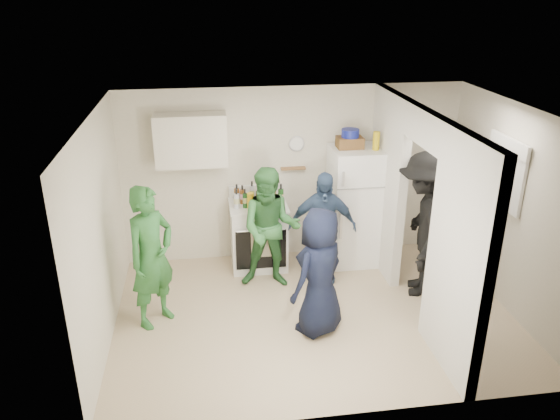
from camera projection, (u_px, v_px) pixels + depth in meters
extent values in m
plane|color=tan|center=(314.00, 314.00, 6.71)|extent=(4.80, 4.80, 0.00)
plane|color=silver|center=(293.00, 174.00, 7.79)|extent=(4.80, 0.00, 4.80)
plane|color=silver|center=(357.00, 301.00, 4.68)|extent=(4.80, 0.00, 4.80)
plane|color=silver|center=(100.00, 234.00, 5.92)|extent=(0.00, 3.40, 3.40)
plane|color=silver|center=(513.00, 210.00, 6.55)|extent=(0.00, 3.40, 3.40)
plane|color=white|center=(320.00, 113.00, 5.75)|extent=(4.80, 4.80, 0.00)
cube|color=silver|center=(387.00, 184.00, 7.40)|extent=(0.12, 1.20, 2.50)
cube|color=silver|center=(459.00, 259.00, 5.39)|extent=(0.12, 1.20, 2.50)
cube|color=silver|center=(426.00, 128.00, 5.99)|extent=(0.12, 1.00, 0.40)
cube|color=white|center=(258.00, 235.00, 7.71)|extent=(0.79, 0.66, 0.95)
cube|color=silver|center=(191.00, 140.00, 7.21)|extent=(0.95, 0.34, 0.70)
cube|color=white|center=(354.00, 206.00, 7.72)|extent=(0.70, 0.68, 1.70)
cube|color=brown|center=(350.00, 142.00, 7.40)|extent=(0.35, 0.25, 0.15)
cylinder|color=navy|center=(350.00, 133.00, 7.35)|extent=(0.24, 0.24, 0.11)
cylinder|color=yellow|center=(376.00, 141.00, 7.28)|extent=(0.09, 0.09, 0.25)
cylinder|color=white|center=(297.00, 144.00, 7.60)|extent=(0.22, 0.02, 0.22)
cube|color=olive|center=(293.00, 168.00, 7.70)|extent=(0.35, 0.08, 0.03)
cube|color=black|center=(508.00, 173.00, 6.57)|extent=(0.03, 0.70, 0.80)
cube|color=white|center=(506.00, 173.00, 6.57)|extent=(0.04, 0.76, 0.86)
cube|color=white|center=(509.00, 145.00, 6.43)|extent=(0.04, 0.82, 0.18)
cylinder|color=gold|center=(251.00, 202.00, 7.26)|extent=(0.09, 0.09, 0.25)
cylinder|color=red|center=(276.00, 205.00, 7.35)|extent=(0.09, 0.09, 0.12)
imported|color=#317C3D|center=(152.00, 257.00, 6.26)|extent=(0.74, 0.74, 1.72)
imported|color=#337641|center=(271.00, 229.00, 7.08)|extent=(0.90, 0.76, 1.64)
imported|color=#345172|center=(322.00, 227.00, 7.24)|extent=(0.95, 0.51, 1.54)
imported|color=black|center=(319.00, 272.00, 6.13)|extent=(0.88, 0.85, 1.53)
imported|color=black|center=(423.00, 225.00, 6.88)|extent=(1.04, 1.38, 1.90)
cylinder|color=brown|center=(237.00, 193.00, 7.55)|extent=(0.08, 0.08, 0.26)
cylinder|color=#1A4E1C|center=(245.00, 198.00, 7.36)|extent=(0.06, 0.06, 0.27)
cylinder|color=#B3BAC2|center=(252.00, 191.00, 7.60)|extent=(0.06, 0.06, 0.29)
cylinder|color=brown|center=(259.00, 196.00, 7.44)|extent=(0.07, 0.07, 0.27)
cylinder|color=#AFBCC2|center=(263.00, 188.00, 7.65)|extent=(0.06, 0.06, 0.32)
cylinder|color=#143719|center=(269.00, 195.00, 7.50)|extent=(0.07, 0.07, 0.25)
cylinder|color=olive|center=(274.00, 190.00, 7.63)|extent=(0.06, 0.06, 0.29)
cylinder|color=silver|center=(237.00, 199.00, 7.34)|extent=(0.08, 0.08, 0.27)
cylinder|color=brown|center=(262.00, 193.00, 7.57)|extent=(0.08, 0.08, 0.26)
cylinder|color=#1D511C|center=(281.00, 195.00, 7.42)|extent=(0.08, 0.08, 0.32)
cylinder|color=brown|center=(242.00, 194.00, 7.50)|extent=(0.07, 0.07, 0.27)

